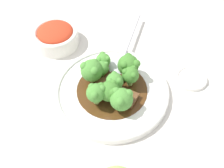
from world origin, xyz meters
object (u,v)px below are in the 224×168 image
(beef_strip_1, at_px, (102,88))
(broccoli_floret_3, at_px, (121,99))
(broccoli_floret_8, at_px, (129,66))
(side_bowl_kimchi, at_px, (56,36))
(main_plate, at_px, (112,91))
(beef_strip_2, at_px, (127,96))
(broccoli_floret_0, at_px, (96,93))
(broccoli_floret_4, at_px, (92,70))
(broccoli_floret_6, at_px, (102,68))
(broccoli_floret_7, at_px, (109,91))
(broccoli_floret_2, at_px, (103,60))
(broccoli_floret_5, at_px, (115,81))
(beef_strip_0, at_px, (115,77))
(serving_spoon, at_px, (122,61))
(broccoli_floret_1, at_px, (130,75))
(sauce_dish, at_px, (191,79))

(beef_strip_1, xyz_separation_m, broccoli_floret_3, (-0.06, 0.01, 0.02))
(broccoli_floret_8, distance_m, side_bowl_kimchi, 0.23)
(main_plate, distance_m, beef_strip_2, 0.04)
(broccoli_floret_0, relative_size, broccoli_floret_4, 0.92)
(broccoli_floret_6, distance_m, broccoli_floret_8, 0.06)
(broccoli_floret_6, relative_size, side_bowl_kimchi, 0.36)
(broccoli_floret_7, bearing_deg, broccoli_floret_0, 61.35)
(broccoli_floret_2, xyz_separation_m, broccoli_floret_4, (-0.00, 0.04, 0.00))
(beef_strip_1, height_order, broccoli_floret_0, broccoli_floret_0)
(broccoli_floret_0, distance_m, broccoli_floret_3, 0.05)
(beef_strip_2, bearing_deg, broccoli_floret_8, -53.59)
(beef_strip_2, relative_size, broccoli_floret_2, 1.15)
(broccoli_floret_0, bearing_deg, broccoli_floret_3, -150.99)
(main_plate, relative_size, beef_strip_2, 4.94)
(main_plate, height_order, broccoli_floret_4, broccoli_floret_4)
(beef_strip_2, distance_m, broccoli_floret_5, 0.04)
(beef_strip_2, relative_size, broccoli_floret_3, 1.01)
(beef_strip_0, relative_size, side_bowl_kimchi, 0.62)
(serving_spoon, bearing_deg, broccoli_floret_8, 152.27)
(broccoli_floret_0, relative_size, broccoli_floret_7, 1.07)
(main_plate, xyz_separation_m, broccoli_floret_8, (-0.00, -0.05, 0.04))
(broccoli_floret_2, bearing_deg, broccoli_floret_4, 96.54)
(broccoli_floret_6, xyz_separation_m, serving_spoon, (-0.01, -0.06, -0.02))
(broccoli_floret_4, bearing_deg, side_bowl_kimchi, -12.49)
(broccoli_floret_2, bearing_deg, broccoli_floret_6, 124.38)
(beef_strip_0, height_order, broccoli_floret_4, broccoli_floret_4)
(main_plate, relative_size, broccoli_floret_5, 5.18)
(broccoli_floret_8, bearing_deg, serving_spoon, -27.73)
(beef_strip_2, distance_m, broccoli_floret_7, 0.04)
(broccoli_floret_8, xyz_separation_m, serving_spoon, (0.04, -0.02, -0.03))
(broccoli_floret_0, height_order, broccoli_floret_4, broccoli_floret_4)
(beef_strip_2, xyz_separation_m, broccoli_floret_1, (0.02, -0.03, 0.03))
(beef_strip_1, relative_size, beef_strip_2, 1.20)
(broccoli_floret_6, bearing_deg, beef_strip_1, 134.52)
(beef_strip_2, distance_m, serving_spoon, 0.10)
(broccoli_floret_5, bearing_deg, beef_strip_1, 41.02)
(broccoli_floret_1, relative_size, side_bowl_kimchi, 0.42)
(broccoli_floret_0, distance_m, broccoli_floret_8, 0.10)
(broccoli_floret_5, height_order, broccoli_floret_7, same)
(beef_strip_1, distance_m, broccoli_floret_2, 0.07)
(broccoli_floret_1, distance_m, sauce_dish, 0.15)
(broccoli_floret_5, height_order, sauce_dish, broccoli_floret_5)
(broccoli_floret_4, height_order, broccoli_floret_8, broccoli_floret_4)
(broccoli_floret_6, bearing_deg, beef_strip_2, 174.56)
(broccoli_floret_1, height_order, broccoli_floret_5, same)
(broccoli_floret_1, relative_size, broccoli_floret_2, 1.11)
(broccoli_floret_1, bearing_deg, serving_spoon, -34.52)
(beef_strip_1, height_order, serving_spoon, serving_spoon)
(beef_strip_0, distance_m, broccoli_floret_3, 0.08)
(beef_strip_0, distance_m, serving_spoon, 0.05)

